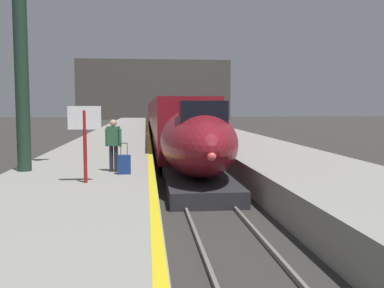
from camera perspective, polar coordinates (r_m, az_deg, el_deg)
name	(u,v)px	position (r m, az deg, el deg)	size (l,w,h in m)	color
platform_left	(110,151)	(25.99, -10.68, -0.96)	(4.80, 110.00, 1.05)	gray
platform_right	(245,150)	(26.58, 7.00, -0.78)	(4.80, 110.00, 1.05)	gray
platform_left_safety_stripe	(149,142)	(25.85, -5.66, 0.25)	(0.20, 107.80, 0.01)	yellow
rail_main_left	(164,154)	(28.71, -3.64, -1.26)	(0.08, 110.00, 0.12)	slate
rail_main_right	(187,153)	(28.81, -0.66, -1.23)	(0.08, 110.00, 0.12)	slate
highspeed_train_main	(163,117)	(49.87, -3.81, 3.58)	(2.92, 75.96, 3.60)	maroon
passenger_near_edge	(113,141)	(14.27, -10.24, 0.36)	(0.53, 0.35, 1.69)	#23232D
rolling_suitcase	(124,164)	(13.77, -8.86, -2.65)	(0.40, 0.22, 0.98)	navy
departure_info_board	(85,128)	(12.30, -13.86, 1.99)	(0.90, 0.10, 2.12)	maroon
terminus_back_wall	(154,90)	(103.11, -4.99, 7.07)	(36.00, 2.00, 14.00)	#4C4742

